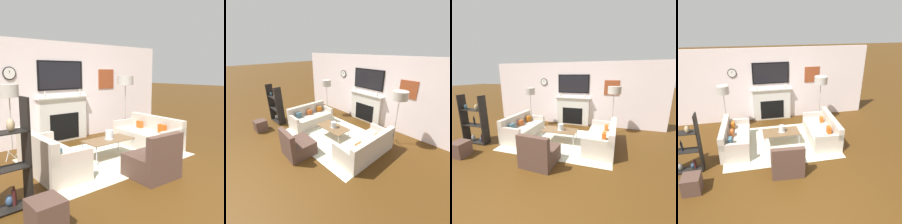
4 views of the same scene
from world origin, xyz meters
The scene contains 12 objects.
ground_plane centered at (0.00, 0.00, 0.00)m, with size 60.00×60.00×0.00m, color #472B0E.
fireplace_wall centered at (0.00, 4.73, 1.24)m, with size 7.48×0.28×2.70m.
area_rug centered at (0.00, 2.77, 0.01)m, with size 3.37×2.37×0.01m.
couch_left centered at (-1.38, 2.77, 0.28)m, with size 0.86×1.70×0.79m.
couch_right centered at (1.38, 2.76, 0.27)m, with size 0.93×1.84×0.75m.
armchair centered at (-0.06, 1.36, 0.27)m, with size 0.84×0.84×0.84m.
coffee_table centered at (0.02, 2.72, 0.39)m, with size 1.12×0.58×0.42m.
hurricane_candle centered at (0.05, 2.73, 0.51)m, with size 0.21×0.21×0.20m.
floor_lamp_left centered at (-1.67, 3.93, 1.48)m, with size 0.39×0.39×1.65m.
floor_lamp_right centered at (1.67, 3.93, 1.63)m, with size 0.46×0.46×1.78m.
shelf_unit centered at (-2.57, 1.90, 0.69)m, with size 0.85×0.28×1.57m.
ottoman centered at (-2.29, 1.10, 0.21)m, with size 0.40×0.40×0.41m.
Camera 3 is at (1.48, -1.66, 2.16)m, focal length 24.00 mm.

